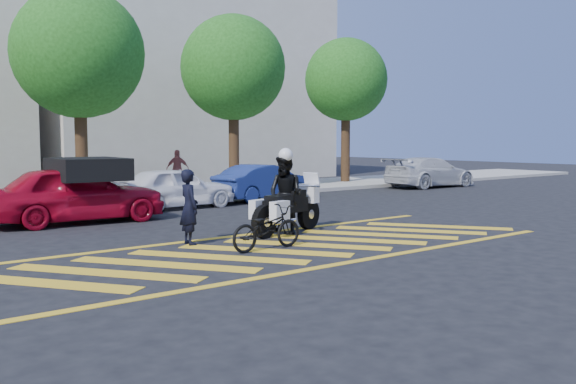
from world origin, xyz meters
TOP-DOWN VIEW (x-y plane):
  - ground at (0.00, 0.00)m, footprint 90.00×90.00m
  - sidewalk at (0.00, 12.00)m, footprint 60.00×5.00m
  - crosswalk at (-0.04, 0.00)m, footprint 12.33×4.00m
  - building_right at (9.00, 21.00)m, footprint 16.00×8.00m
  - tree_center at (0.13, 12.06)m, footprint 4.60×4.60m
  - tree_right at (6.63, 12.06)m, footprint 4.40×4.40m
  - tree_far_right at (13.13, 12.06)m, footprint 4.00×4.00m
  - officer_bike at (-1.42, 1.57)m, footprint 0.45×0.62m
  - bicycle at (-0.50, 0.05)m, footprint 1.72×0.67m
  - police_motorcycle at (1.11, 1.46)m, footprint 2.48×1.16m
  - officer_moto at (1.09, 1.47)m, footprint 0.93×1.07m
  - red_convertible at (-2.15, 6.37)m, footprint 4.65×2.06m
  - parked_mid_right at (1.51, 7.80)m, footprint 4.00×1.74m
  - parked_right at (5.30, 8.14)m, footprint 4.11×1.86m
  - parked_far_right at (14.92, 8.33)m, footprint 4.84×2.10m
  - pedestrian_right at (4.63, 13.52)m, footprint 1.01×0.86m

SIDE VIEW (x-z plane):
  - ground at x=0.00m, z-range 0.00..0.00m
  - crosswalk at x=-0.04m, z-range 0.00..0.01m
  - sidewalk at x=0.00m, z-range 0.00..0.15m
  - bicycle at x=-0.50m, z-range 0.00..0.89m
  - police_motorcycle at x=1.11m, z-range 0.05..1.17m
  - parked_right at x=5.30m, z-range 0.00..1.31m
  - parked_mid_right at x=1.51m, z-range 0.00..1.35m
  - parked_far_right at x=14.92m, z-range 0.00..1.39m
  - red_convertible at x=-2.15m, z-range 0.00..1.56m
  - officer_bike at x=-1.42m, z-range 0.00..1.60m
  - officer_moto at x=1.09m, z-range 0.00..1.87m
  - pedestrian_right at x=4.63m, z-range 0.15..1.77m
  - tree_far_right at x=13.13m, z-range 1.39..8.49m
  - tree_right at x=6.63m, z-range 1.34..8.75m
  - tree_center at x=0.13m, z-range 1.31..8.88m
  - building_right at x=9.00m, z-range 0.00..11.00m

